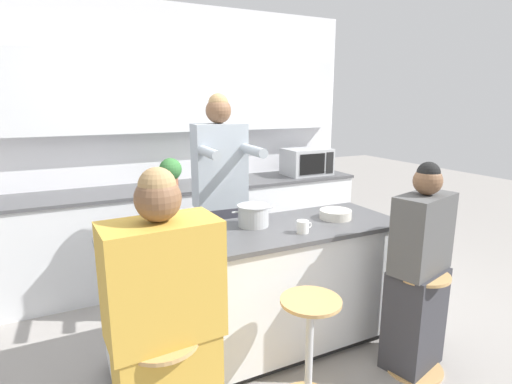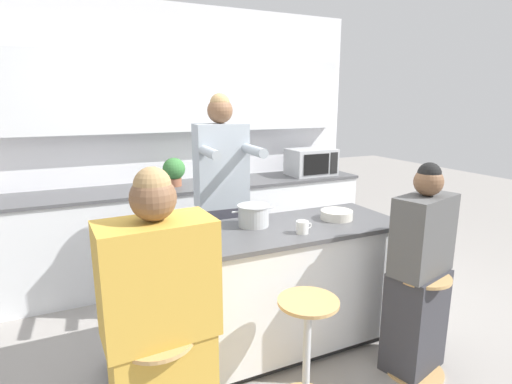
% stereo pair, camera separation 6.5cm
% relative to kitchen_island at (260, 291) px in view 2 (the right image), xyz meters
% --- Properties ---
extents(ground_plane, '(16.00, 16.00, 0.00)m').
position_rel_kitchen_island_xyz_m(ground_plane, '(0.00, 0.00, -0.46)').
color(ground_plane, gray).
extents(wall_back, '(3.85, 0.22, 2.70)m').
position_rel_kitchen_island_xyz_m(wall_back, '(0.00, 1.81, 1.09)').
color(wall_back, white).
rests_on(wall_back, ground_plane).
extents(back_counter, '(3.58, 0.63, 0.94)m').
position_rel_kitchen_island_xyz_m(back_counter, '(0.00, 1.50, 0.01)').
color(back_counter, silver).
rests_on(back_counter, ground_plane).
extents(kitchen_island, '(2.07, 0.68, 0.90)m').
position_rel_kitchen_island_xyz_m(kitchen_island, '(0.00, 0.00, 0.00)').
color(kitchen_island, black).
rests_on(kitchen_island, ground_plane).
extents(bar_stool_center, '(0.38, 0.38, 0.68)m').
position_rel_kitchen_island_xyz_m(bar_stool_center, '(0.00, -0.62, -0.11)').
color(bar_stool_center, tan).
rests_on(bar_stool_center, ground_plane).
extents(bar_stool_rightmost, '(0.38, 0.38, 0.68)m').
position_rel_kitchen_island_xyz_m(bar_stool_rightmost, '(0.83, -0.64, -0.11)').
color(bar_stool_rightmost, tan).
rests_on(bar_stool_rightmost, ground_plane).
extents(person_cooking, '(0.43, 0.60, 1.81)m').
position_rel_kitchen_island_xyz_m(person_cooking, '(-0.06, 0.58, 0.45)').
color(person_cooking, '#383842').
rests_on(person_cooking, ground_plane).
extents(person_wrapped_blanket, '(0.53, 0.32, 1.48)m').
position_rel_kitchen_island_xyz_m(person_wrapped_blanket, '(-0.80, -0.60, 0.24)').
color(person_wrapped_blanket, gold).
rests_on(person_wrapped_blanket, ground_plane).
extents(person_seated_near, '(0.48, 0.36, 1.39)m').
position_rel_kitchen_island_xyz_m(person_seated_near, '(0.85, -0.60, 0.17)').
color(person_seated_near, '#333338').
rests_on(person_seated_near, ground_plane).
extents(cooking_pot, '(0.31, 0.23, 0.15)m').
position_rel_kitchen_island_xyz_m(cooking_pot, '(-0.00, 0.11, 0.52)').
color(cooking_pot, '#B7BABC').
rests_on(cooking_pot, kitchen_island).
extents(fruit_bowl, '(0.23, 0.23, 0.06)m').
position_rel_kitchen_island_xyz_m(fruit_bowl, '(0.62, 0.00, 0.48)').
color(fruit_bowl, silver).
rests_on(fruit_bowl, kitchen_island).
extents(coffee_cup_near, '(0.11, 0.08, 0.08)m').
position_rel_kitchen_island_xyz_m(coffee_cup_near, '(0.22, -0.17, 0.49)').
color(coffee_cup_near, white).
rests_on(coffee_cup_near, kitchen_island).
extents(banana_bunch, '(0.18, 0.13, 0.06)m').
position_rel_kitchen_island_xyz_m(banana_bunch, '(-0.57, 0.12, 0.47)').
color(banana_bunch, yellow).
rests_on(banana_bunch, kitchen_island).
extents(juice_carton, '(0.07, 0.07, 0.21)m').
position_rel_kitchen_island_xyz_m(juice_carton, '(-0.49, -0.13, 0.55)').
color(juice_carton, '#38844C').
rests_on(juice_carton, kitchen_island).
extents(microwave, '(0.51, 0.37, 0.29)m').
position_rel_kitchen_island_xyz_m(microwave, '(1.33, 1.47, 0.63)').
color(microwave, '#B2B5B7').
rests_on(microwave, back_counter).
extents(potted_plant, '(0.22, 0.22, 0.28)m').
position_rel_kitchen_island_xyz_m(potted_plant, '(-0.21, 1.50, 0.64)').
color(potted_plant, '#93563D').
rests_on(potted_plant, back_counter).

